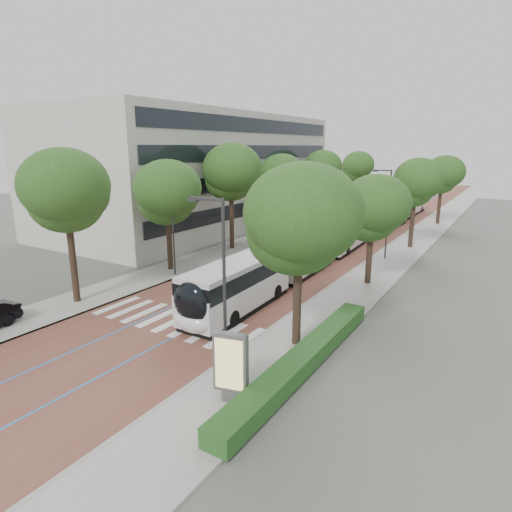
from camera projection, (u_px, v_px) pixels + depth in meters
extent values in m
plane|color=#51544C|center=(161.00, 327.00, 24.61)|extent=(160.00, 160.00, 0.00)
cube|color=brown|center=(371.00, 223.00, 57.56)|extent=(11.00, 140.00, 0.02)
cube|color=gray|center=(320.00, 218.00, 61.37)|extent=(4.00, 140.00, 0.12)
cube|color=gray|center=(430.00, 228.00, 53.73)|extent=(4.00, 140.00, 0.12)
cube|color=gray|center=(332.00, 219.00, 60.40)|extent=(0.20, 140.00, 0.14)
cube|color=gray|center=(414.00, 227.00, 54.70)|extent=(0.20, 140.00, 0.14)
cube|color=silver|center=(117.00, 305.00, 27.87)|extent=(0.55, 3.60, 0.01)
cube|color=silver|center=(131.00, 309.00, 27.23)|extent=(0.55, 3.60, 0.01)
cube|color=silver|center=(145.00, 313.00, 26.60)|extent=(0.55, 3.60, 0.01)
cube|color=silver|center=(159.00, 317.00, 25.96)|extent=(0.55, 3.60, 0.01)
cube|color=silver|center=(175.00, 321.00, 25.32)|extent=(0.55, 3.60, 0.01)
cube|color=silver|center=(191.00, 326.00, 24.69)|extent=(0.55, 3.60, 0.01)
cube|color=silver|center=(208.00, 330.00, 24.05)|extent=(0.55, 3.60, 0.01)
cube|color=silver|center=(226.00, 335.00, 23.41)|extent=(0.55, 3.60, 0.01)
cube|color=silver|center=(246.00, 341.00, 22.78)|extent=(0.55, 3.60, 0.01)
cube|color=blue|center=(360.00, 222.00, 58.37)|extent=(0.12, 126.00, 0.01)
cube|color=blue|center=(383.00, 224.00, 56.75)|extent=(0.12, 126.00, 0.01)
cube|color=#A5A399|center=(200.00, 171.00, 55.87)|extent=(18.00, 40.00, 14.00)
cube|color=black|center=(259.00, 206.00, 52.25)|extent=(0.12, 38.00, 1.60)
cube|color=black|center=(259.00, 180.00, 51.46)|extent=(0.12, 38.00, 1.60)
cube|color=black|center=(259.00, 152.00, 50.66)|extent=(0.12, 38.00, 1.60)
cube|color=black|center=(259.00, 126.00, 49.92)|extent=(0.12, 38.00, 1.60)
cube|color=#19481B|center=(304.00, 358.00, 19.85)|extent=(1.20, 14.00, 0.80)
cylinder|color=#313033|center=(225.00, 295.00, 17.65)|extent=(0.14, 0.14, 8.00)
cube|color=#313033|center=(207.00, 199.00, 17.09)|extent=(1.70, 0.12, 0.12)
cube|color=#313033|center=(193.00, 200.00, 17.46)|extent=(0.50, 0.20, 0.10)
cylinder|color=#313033|center=(388.00, 215.00, 38.25)|extent=(0.14, 0.14, 8.00)
cube|color=#313033|center=(382.00, 170.00, 37.69)|extent=(1.70, 0.12, 0.12)
cube|color=#313033|center=(374.00, 171.00, 38.06)|extent=(0.50, 0.20, 0.10)
cylinder|color=#313033|center=(173.00, 225.00, 33.28)|extent=(0.14, 0.14, 8.00)
cylinder|color=black|center=(74.00, 266.00, 27.80)|extent=(0.44, 0.44, 5.07)
ellipsoid|color=#214616|center=(66.00, 195.00, 26.65)|extent=(5.44, 5.44, 4.62)
cylinder|color=black|center=(169.00, 244.00, 35.29)|extent=(0.44, 0.44, 4.43)
ellipsoid|color=#214616|center=(167.00, 196.00, 34.29)|extent=(5.40, 5.40, 4.59)
cylinder|color=black|center=(232.00, 223.00, 42.61)|extent=(0.44, 0.44, 5.25)
ellipsoid|color=#214616|center=(231.00, 175.00, 41.42)|extent=(5.76, 5.76, 4.90)
cylinder|color=black|center=(280.00, 214.00, 50.93)|extent=(0.44, 0.44, 4.54)
ellipsoid|color=#214616|center=(280.00, 179.00, 49.91)|extent=(5.41, 5.41, 4.60)
cylinder|color=black|center=(320.00, 202.00, 60.79)|extent=(0.44, 0.44, 4.79)
ellipsoid|color=#214616|center=(321.00, 171.00, 59.71)|extent=(5.36, 5.36, 4.55)
cylinder|color=black|center=(355.00, 193.00, 73.17)|extent=(0.44, 0.44, 4.62)
ellipsoid|color=#214616|center=(357.00, 168.00, 72.13)|extent=(5.27, 5.27, 4.48)
cylinder|color=black|center=(297.00, 304.00, 21.77)|extent=(0.44, 0.44, 4.53)
ellipsoid|color=#214616|center=(299.00, 225.00, 20.75)|extent=(5.76, 5.76, 4.90)
cylinder|color=black|center=(369.00, 259.00, 31.74)|extent=(0.44, 0.44, 3.92)
ellipsoid|color=#214616|center=(372.00, 211.00, 30.85)|extent=(4.95, 4.95, 4.20)
cylinder|color=black|center=(412.00, 226.00, 43.19)|extent=(0.44, 0.44, 4.53)
ellipsoid|color=#214616|center=(415.00, 185.00, 42.17)|extent=(4.84, 4.84, 4.11)
cylinder|color=black|center=(439.00, 208.00, 56.38)|extent=(0.44, 0.44, 4.47)
ellipsoid|color=#214616|center=(442.00, 176.00, 55.37)|extent=(4.98, 4.98, 4.24)
cylinder|color=black|center=(276.00, 265.00, 30.91)|extent=(2.32, 0.96, 2.30)
cube|color=silver|center=(238.00, 291.00, 26.74)|extent=(2.73, 9.42, 1.82)
cube|color=black|center=(237.00, 274.00, 26.46)|extent=(2.77, 9.23, 0.97)
cube|color=#BDBDC0|center=(237.00, 264.00, 26.30)|extent=(2.68, 9.23, 0.31)
cube|color=black|center=(238.00, 308.00, 27.01)|extent=(2.67, 9.04, 0.35)
cube|color=silver|center=(301.00, 258.00, 34.65)|extent=(2.69, 7.80, 1.82)
cube|color=black|center=(301.00, 245.00, 34.36)|extent=(2.73, 7.65, 0.97)
cube|color=#BDBDC0|center=(301.00, 237.00, 34.21)|extent=(2.64, 7.64, 0.31)
cube|color=black|center=(300.00, 271.00, 34.92)|extent=(2.63, 7.49, 0.35)
ellipsoid|color=black|center=(192.00, 302.00, 22.77)|extent=(2.38, 1.16, 2.28)
ellipsoid|color=silver|center=(192.00, 323.00, 23.01)|extent=(2.37, 1.06, 1.14)
cylinder|color=black|center=(201.00, 311.00, 25.58)|extent=(0.32, 1.01, 1.00)
cylinder|color=black|center=(233.00, 319.00, 24.48)|extent=(0.32, 1.01, 1.00)
cylinder|color=black|center=(296.00, 261.00, 36.79)|extent=(0.32, 1.01, 1.00)
cylinder|color=black|center=(321.00, 265.00, 35.68)|extent=(0.32, 1.01, 1.00)
cylinder|color=black|center=(248.00, 287.00, 30.06)|extent=(0.32, 1.01, 1.00)
cylinder|color=black|center=(276.00, 292.00, 28.96)|extent=(0.32, 1.01, 1.00)
cube|color=silver|center=(348.00, 235.00, 43.92)|extent=(2.95, 12.09, 1.82)
cube|color=black|center=(348.00, 224.00, 43.63)|extent=(2.98, 11.85, 0.97)
cube|color=#BDBDC0|center=(349.00, 218.00, 43.47)|extent=(2.89, 11.84, 0.31)
cube|color=black|center=(347.00, 245.00, 44.19)|extent=(2.88, 11.60, 0.35)
ellipsoid|color=black|center=(328.00, 238.00, 38.80)|extent=(2.39, 1.19, 2.28)
ellipsoid|color=silver|center=(327.00, 250.00, 39.05)|extent=(2.39, 1.09, 1.14)
cylinder|color=black|center=(324.00, 248.00, 41.61)|extent=(0.34, 1.01, 1.00)
cylinder|color=black|center=(347.00, 250.00, 40.53)|extent=(0.34, 1.01, 1.00)
cylinder|color=black|center=(348.00, 235.00, 47.85)|extent=(0.34, 1.01, 1.00)
cylinder|color=black|center=(368.00, 237.00, 46.77)|extent=(0.34, 1.01, 1.00)
cube|color=silver|center=(385.00, 219.00, 53.46)|extent=(2.80, 12.06, 1.82)
cube|color=black|center=(385.00, 210.00, 53.18)|extent=(2.83, 11.82, 0.97)
cube|color=#BDBDC0|center=(386.00, 205.00, 53.02)|extent=(2.74, 11.82, 0.31)
cube|color=black|center=(384.00, 228.00, 53.73)|extent=(2.74, 11.58, 0.35)
ellipsoid|color=black|center=(370.00, 220.00, 48.53)|extent=(2.38, 1.16, 2.28)
ellipsoid|color=silver|center=(369.00, 230.00, 48.78)|extent=(2.37, 1.06, 1.14)
cylinder|color=black|center=(366.00, 229.00, 51.33)|extent=(0.32, 1.01, 1.00)
cylinder|color=black|center=(385.00, 231.00, 50.13)|extent=(0.32, 1.01, 1.00)
cylinder|color=black|center=(384.00, 220.00, 57.33)|extent=(0.32, 1.01, 1.00)
cylinder|color=black|center=(402.00, 222.00, 56.13)|extent=(0.32, 1.01, 1.00)
cube|color=silver|center=(408.00, 206.00, 64.73)|extent=(2.64, 12.03, 1.82)
cube|color=black|center=(409.00, 199.00, 64.44)|extent=(2.67, 11.79, 0.97)
cube|color=#BDBDC0|center=(409.00, 195.00, 64.28)|extent=(2.58, 11.79, 0.31)
cube|color=black|center=(408.00, 213.00, 65.00)|extent=(2.58, 11.55, 0.35)
ellipsoid|color=black|center=(399.00, 206.00, 59.75)|extent=(2.36, 1.13, 2.28)
ellipsoid|color=silver|center=(398.00, 214.00, 60.00)|extent=(2.36, 1.03, 1.14)
cylinder|color=black|center=(394.00, 214.00, 62.56)|extent=(0.31, 1.00, 1.00)
cylinder|color=black|center=(410.00, 215.00, 61.38)|extent=(0.31, 1.00, 1.00)
cylinder|color=black|center=(406.00, 208.00, 68.61)|extent=(0.31, 1.00, 1.00)
cylinder|color=black|center=(421.00, 209.00, 67.44)|extent=(0.31, 1.00, 1.00)
cube|color=#59595B|center=(231.00, 394.00, 17.28)|extent=(0.75, 0.67, 0.43)
cube|color=#59595B|center=(231.00, 362.00, 16.92)|extent=(1.44, 0.68, 2.45)
cube|color=#DAC273|center=(229.00, 365.00, 16.74)|extent=(1.15, 0.29, 2.13)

